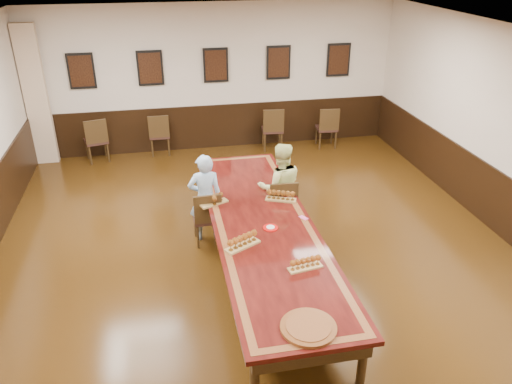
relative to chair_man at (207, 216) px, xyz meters
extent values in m
cube|color=black|center=(0.70, -0.90, -0.46)|extent=(8.00, 10.00, 0.02)
cube|color=white|center=(0.70, -0.90, 2.76)|extent=(8.00, 10.00, 0.02)
cube|color=beige|center=(0.70, 4.11, 1.15)|extent=(8.00, 0.02, 3.20)
imported|color=#508CC8|center=(0.00, 0.10, 0.27)|extent=(0.54, 0.36, 1.45)
imported|color=#E2E891|center=(1.22, 0.18, 0.30)|extent=(0.77, 0.61, 1.50)
cube|color=#E84D9E|center=(1.30, -0.86, 0.30)|extent=(0.12, 0.15, 0.01)
cube|color=tan|center=(-3.05, 3.92, 1.00)|extent=(0.45, 0.18, 2.90)
cube|color=black|center=(0.70, 4.08, 0.05)|extent=(7.98, 0.04, 1.00)
cube|color=black|center=(4.68, -0.90, 0.05)|extent=(0.04, 9.98, 1.00)
cube|color=black|center=(0.70, -0.90, 0.27)|extent=(1.40, 5.00, 0.06)
cube|color=brown|center=(0.70, -0.90, 0.30)|extent=(1.28, 4.88, 0.00)
cube|color=black|center=(0.70, -0.90, 0.30)|extent=(1.10, 4.70, 0.00)
cube|color=black|center=(0.70, -0.90, 0.12)|extent=(1.25, 4.85, 0.18)
cylinder|color=black|center=(0.12, -3.22, -0.11)|extent=(0.10, 0.10, 0.69)
cylinder|color=black|center=(1.28, -3.22, -0.11)|extent=(0.10, 0.10, 0.69)
cylinder|color=black|center=(0.12, 1.42, -0.11)|extent=(0.10, 0.10, 0.69)
cylinder|color=black|center=(1.28, 1.42, -0.11)|extent=(0.10, 0.10, 0.69)
cube|color=black|center=(-2.10, 4.04, 1.45)|extent=(0.54, 0.03, 0.74)
cube|color=black|center=(-2.10, 4.02, 1.45)|extent=(0.46, 0.01, 0.64)
cube|color=black|center=(-0.70, 4.04, 1.45)|extent=(0.54, 0.03, 0.74)
cube|color=black|center=(-0.70, 4.02, 1.45)|extent=(0.46, 0.01, 0.64)
cube|color=black|center=(0.70, 4.04, 1.45)|extent=(0.54, 0.03, 0.74)
cube|color=black|center=(0.70, 4.02, 1.45)|extent=(0.46, 0.01, 0.64)
cube|color=black|center=(2.10, 4.04, 1.45)|extent=(0.54, 0.03, 0.74)
cube|color=black|center=(2.10, 4.02, 1.45)|extent=(0.46, 0.01, 0.64)
cube|color=black|center=(3.50, 4.04, 1.45)|extent=(0.54, 0.03, 0.74)
cube|color=black|center=(3.50, 4.02, 1.45)|extent=(0.46, 0.01, 0.64)
cube|color=#9E7D42|center=(0.10, -0.19, 0.31)|extent=(0.45, 0.29, 0.03)
cube|color=#9E7D42|center=(1.11, -0.27, 0.31)|extent=(0.48, 0.31, 0.03)
cube|color=#9E7D42|center=(0.32, -1.44, 0.31)|extent=(0.50, 0.37, 0.03)
cube|color=#9E7D42|center=(0.98, -2.06, 0.31)|extent=(0.44, 0.20, 0.03)
cylinder|color=red|center=(0.78, -1.05, 0.31)|extent=(0.21, 0.21, 0.02)
cylinder|color=silver|center=(0.78, -1.05, 0.32)|extent=(0.11, 0.11, 0.01)
cylinder|color=#552911|center=(0.71, -3.08, 0.32)|extent=(0.60, 0.60, 0.04)
cylinder|color=brown|center=(0.71, -3.08, 0.34)|extent=(0.48, 0.48, 0.01)
camera|label=1|loc=(-0.58, -6.82, 3.82)|focal=35.00mm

